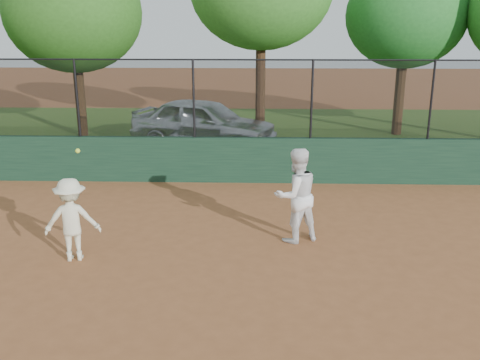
{
  "coord_description": "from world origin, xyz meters",
  "views": [
    {
      "loc": [
        1.11,
        -7.57,
        4.16
      ],
      "look_at": [
        0.8,
        2.2,
        1.2
      ],
      "focal_mm": 40.0,
      "sensor_mm": 36.0,
      "label": 1
    }
  ],
  "objects_px": {
    "player_main": "(72,220)",
    "tree_3": "(406,16)",
    "parked_car": "(204,123)",
    "tree_1": "(73,13)",
    "player_second": "(296,195)"
  },
  "relations": [
    {
      "from": "player_main",
      "to": "tree_3",
      "type": "height_order",
      "value": "tree_3"
    },
    {
      "from": "parked_car",
      "to": "tree_3",
      "type": "distance_m",
      "value": 8.15
    },
    {
      "from": "tree_3",
      "to": "parked_car",
      "type": "bearing_deg",
      "value": -161.13
    },
    {
      "from": "player_main",
      "to": "tree_1",
      "type": "bearing_deg",
      "value": 106.77
    },
    {
      "from": "player_main",
      "to": "player_second",
      "type": "bearing_deg",
      "value": 13.67
    },
    {
      "from": "parked_car",
      "to": "player_main",
      "type": "bearing_deg",
      "value": -170.36
    },
    {
      "from": "player_second",
      "to": "tree_3",
      "type": "bearing_deg",
      "value": -138.98
    },
    {
      "from": "player_second",
      "to": "tree_3",
      "type": "relative_size",
      "value": 0.3
    },
    {
      "from": "tree_3",
      "to": "tree_1",
      "type": "bearing_deg",
      "value": -177.08
    },
    {
      "from": "parked_car",
      "to": "player_main",
      "type": "xyz_separation_m",
      "value": [
        -1.5,
        -8.76,
        -0.07
      ]
    },
    {
      "from": "player_second",
      "to": "player_main",
      "type": "height_order",
      "value": "player_main"
    },
    {
      "from": "parked_car",
      "to": "player_second",
      "type": "relative_size",
      "value": 2.64
    },
    {
      "from": "parked_car",
      "to": "player_second",
      "type": "xyz_separation_m",
      "value": [
        2.52,
        -7.78,
        0.09
      ]
    },
    {
      "from": "parked_car",
      "to": "tree_1",
      "type": "xyz_separation_m",
      "value": [
        -4.68,
        1.8,
        3.52
      ]
    },
    {
      "from": "tree_1",
      "to": "tree_3",
      "type": "relative_size",
      "value": 1.05
    }
  ]
}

